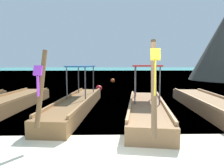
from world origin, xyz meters
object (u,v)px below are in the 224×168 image
object	(u,v)px
longtail_boat_pink_ribbon	(210,105)
longtail_boat_blue_ribbon	(10,103)
longtail_boat_violet_ribbon	(77,103)
longtail_boat_yellow_ribbon	(147,108)
mooring_buoy_near	(113,81)
mooring_buoy_far	(99,88)

from	to	relation	value
longtail_boat_pink_ribbon	longtail_boat_blue_ribbon	bearing A→B (deg)	176.06
longtail_boat_blue_ribbon	longtail_boat_pink_ribbon	size ratio (longest dim) A/B	0.97
longtail_boat_violet_ribbon	longtail_boat_yellow_ribbon	distance (m)	2.97
mooring_buoy_near	mooring_buoy_far	size ratio (longest dim) A/B	0.99
mooring_buoy_near	mooring_buoy_far	xyz separation A→B (m)	(-1.20, -6.80, 0.00)
longtail_boat_yellow_ribbon	mooring_buoy_far	world-z (taller)	longtail_boat_yellow_ribbon
longtail_boat_blue_ribbon	mooring_buoy_far	size ratio (longest dim) A/B	15.12
mooring_buoy_far	mooring_buoy_near	bearing A→B (deg)	79.95
longtail_boat_yellow_ribbon	mooring_buoy_far	distance (m)	7.29
longtail_boat_pink_ribbon	mooring_buoy_near	size ratio (longest dim) A/B	15.79
longtail_boat_blue_ribbon	mooring_buoy_near	bearing A→B (deg)	68.64
mooring_buoy_near	mooring_buoy_far	bearing A→B (deg)	-100.05
longtail_boat_blue_ribbon	mooring_buoy_near	size ratio (longest dim) A/B	15.28
mooring_buoy_near	longtail_boat_yellow_ribbon	bearing A→B (deg)	-86.21
longtail_boat_blue_ribbon	longtail_boat_violet_ribbon	distance (m)	3.01
longtail_boat_violet_ribbon	longtail_boat_pink_ribbon	bearing A→B (deg)	-3.22
longtail_boat_blue_ribbon	longtail_boat_yellow_ribbon	size ratio (longest dim) A/B	1.04
longtail_boat_pink_ribbon	mooring_buoy_near	bearing A→B (deg)	105.98
longtail_boat_yellow_ribbon	longtail_boat_pink_ribbon	size ratio (longest dim) A/B	0.93
longtail_boat_blue_ribbon	longtail_boat_violet_ribbon	xyz separation A→B (m)	(3.00, -0.28, 0.05)
longtail_boat_violet_ribbon	mooring_buoy_far	world-z (taller)	longtail_boat_violet_ribbon
longtail_boat_yellow_ribbon	longtail_boat_violet_ribbon	bearing A→B (deg)	160.36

